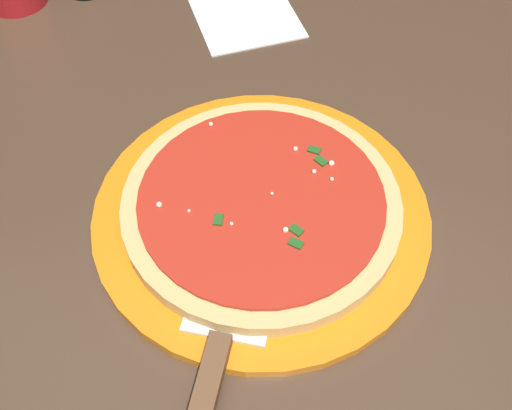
% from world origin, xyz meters
% --- Properties ---
extents(restaurant_table, '(1.05, 0.72, 0.72)m').
position_xyz_m(restaurant_table, '(0.00, 0.00, 0.58)').
color(restaurant_table, black).
rests_on(restaurant_table, ground_plane).
extents(serving_plate, '(0.31, 0.31, 0.01)m').
position_xyz_m(serving_plate, '(-0.02, -0.00, 0.73)').
color(serving_plate, orange).
rests_on(serving_plate, restaurant_table).
extents(pizza, '(0.25, 0.25, 0.02)m').
position_xyz_m(pizza, '(-0.02, -0.00, 0.74)').
color(pizza, '#DBB26B').
rests_on(pizza, serving_plate).
extents(pizza_server, '(0.22, 0.11, 0.01)m').
position_xyz_m(pizza_server, '(0.13, -0.05, 0.74)').
color(pizza_server, silver).
rests_on(pizza_server, serving_plate).
extents(napkin_folded_right, '(0.14, 0.14, 0.00)m').
position_xyz_m(napkin_folded_right, '(-0.33, 0.02, 0.72)').
color(napkin_folded_right, white).
rests_on(napkin_folded_right, restaurant_table).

